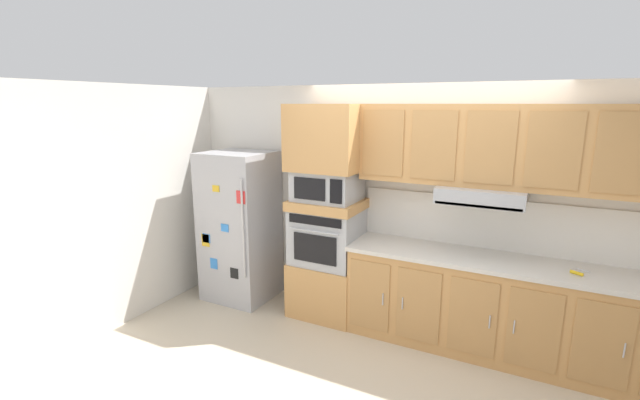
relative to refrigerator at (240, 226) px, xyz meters
name	(u,v)px	position (x,y,z in m)	size (l,w,h in m)	color
ground_plane	(382,370)	(2.04, -0.68, -0.88)	(9.60, 9.60, 0.00)	beige
back_kitchen_wall	(421,207)	(2.04, 0.43, 0.37)	(6.20, 0.12, 2.50)	silver
side_panel_left	(146,200)	(-0.76, -0.68, 0.37)	(0.12, 7.10, 2.50)	silver
refrigerator	(240,226)	(0.00, 0.00, 0.00)	(0.76, 0.73, 1.76)	#ADADB2
oven_base_cabinet	(327,287)	(1.13, 0.07, -0.58)	(0.74, 0.62, 0.60)	tan
built_in_oven	(327,236)	(1.13, 0.07, 0.02)	(0.70, 0.62, 0.60)	#A8AAAF
appliance_mid_shelf	(328,204)	(1.13, 0.07, 0.37)	(0.74, 0.62, 0.10)	tan
microwave	(327,185)	(1.13, 0.07, 0.58)	(0.64, 0.54, 0.32)	#A8AAAF
appliance_upper_cabinet	(328,137)	(1.13, 0.07, 1.08)	(0.74, 0.62, 0.68)	tan
lower_cabinet_run	(505,311)	(2.95, 0.07, -0.44)	(2.91, 0.63, 0.88)	tan
countertop_slab	(510,264)	(2.95, 0.07, 0.02)	(2.95, 0.64, 0.04)	beige
backsplash_panel	(515,227)	(2.95, 0.36, 0.29)	(2.95, 0.02, 0.50)	silver
upper_cabinet_with_hood	(519,150)	(2.93, 0.19, 1.02)	(2.91, 0.48, 0.88)	tan
screwdriver	(577,273)	(3.47, 0.00, 0.05)	(0.16, 0.16, 0.03)	yellow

